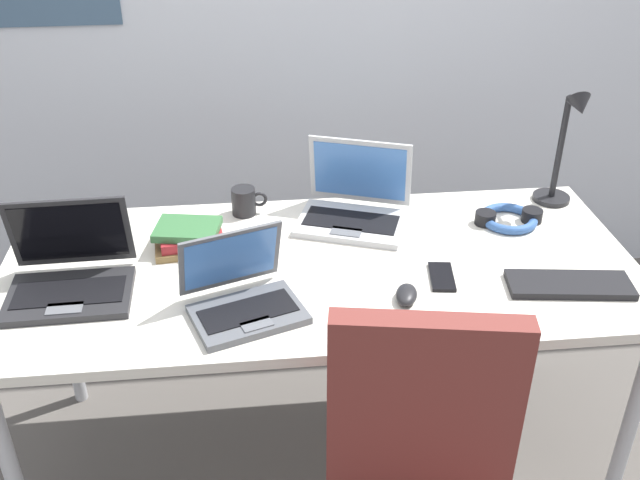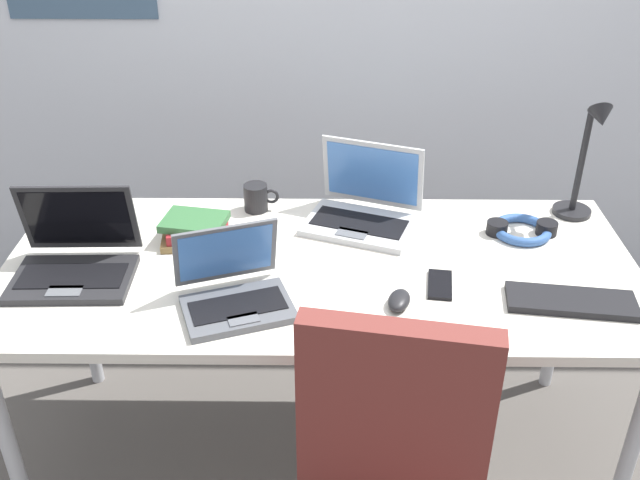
{
  "view_description": "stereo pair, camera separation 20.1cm",
  "coord_description": "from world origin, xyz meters",
  "px_view_note": "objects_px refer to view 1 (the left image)",
  "views": [
    {
      "loc": [
        -0.18,
        -1.72,
        1.85
      ],
      "look_at": [
        0.0,
        0.0,
        0.82
      ],
      "focal_mm": 40.69,
      "sensor_mm": 36.0,
      "label": 1
    },
    {
      "loc": [
        0.02,
        -1.73,
        1.85
      ],
      "look_at": [
        0.0,
        0.0,
        0.82
      ],
      "focal_mm": 40.69,
      "sensor_mm": 36.0,
      "label": 2
    }
  ],
  "objects_px": {
    "headphones": "(509,218)",
    "book_stack": "(189,236)",
    "cell_phone": "(442,277)",
    "coffee_mug": "(244,201)",
    "laptop_back_left": "(354,207)",
    "desk_lamp": "(565,149)",
    "laptop_mid_desk": "(70,275)",
    "computer_mouse": "(406,295)",
    "laptop_by_keyboard": "(243,297)",
    "external_keyboard": "(569,285)"
  },
  "relations": [
    {
      "from": "laptop_mid_desk",
      "to": "external_keyboard",
      "type": "bearing_deg",
      "value": -5.56
    },
    {
      "from": "cell_phone",
      "to": "laptop_back_left",
      "type": "bearing_deg",
      "value": 127.04
    },
    {
      "from": "laptop_by_keyboard",
      "to": "headphones",
      "type": "distance_m",
      "value": 0.91
    },
    {
      "from": "external_keyboard",
      "to": "cell_phone",
      "type": "xyz_separation_m",
      "value": [
        -0.33,
        0.08,
        -0.01
      ]
    },
    {
      "from": "headphones",
      "to": "book_stack",
      "type": "height_order",
      "value": "book_stack"
    },
    {
      "from": "computer_mouse",
      "to": "coffee_mug",
      "type": "bearing_deg",
      "value": 144.91
    },
    {
      "from": "book_stack",
      "to": "coffee_mug",
      "type": "height_order",
      "value": "coffee_mug"
    },
    {
      "from": "laptop_mid_desk",
      "to": "computer_mouse",
      "type": "xyz_separation_m",
      "value": [
        0.88,
        -0.14,
        -0.03
      ]
    },
    {
      "from": "headphones",
      "to": "laptop_mid_desk",
      "type": "bearing_deg",
      "value": -169.56
    },
    {
      "from": "laptop_mid_desk",
      "to": "external_keyboard",
      "type": "distance_m",
      "value": 1.34
    },
    {
      "from": "laptop_by_keyboard",
      "to": "book_stack",
      "type": "xyz_separation_m",
      "value": [
        -0.15,
        0.33,
        -0.01
      ]
    },
    {
      "from": "cell_phone",
      "to": "computer_mouse",
      "type": "bearing_deg",
      "value": -134.79
    },
    {
      "from": "external_keyboard",
      "to": "headphones",
      "type": "bearing_deg",
      "value": 104.62
    },
    {
      "from": "laptop_back_left",
      "to": "coffee_mug",
      "type": "xyz_separation_m",
      "value": [
        -0.34,
        0.08,
        -0.0
      ]
    },
    {
      "from": "laptop_back_left",
      "to": "computer_mouse",
      "type": "bearing_deg",
      "value": -80.23
    },
    {
      "from": "laptop_back_left",
      "to": "coffee_mug",
      "type": "bearing_deg",
      "value": 166.49
    },
    {
      "from": "laptop_by_keyboard",
      "to": "headphones",
      "type": "height_order",
      "value": "laptop_by_keyboard"
    },
    {
      "from": "laptop_mid_desk",
      "to": "headphones",
      "type": "height_order",
      "value": "laptop_mid_desk"
    },
    {
      "from": "cell_phone",
      "to": "headphones",
      "type": "height_order",
      "value": "headphones"
    },
    {
      "from": "computer_mouse",
      "to": "headphones",
      "type": "relative_size",
      "value": 0.45
    },
    {
      "from": "laptop_by_keyboard",
      "to": "desk_lamp",
      "type": "bearing_deg",
      "value": 24.87
    },
    {
      "from": "laptop_by_keyboard",
      "to": "headphones",
      "type": "relative_size",
      "value": 1.58
    },
    {
      "from": "desk_lamp",
      "to": "laptop_back_left",
      "type": "bearing_deg",
      "value": -177.12
    },
    {
      "from": "cell_phone",
      "to": "headphones",
      "type": "bearing_deg",
      "value": 52.93
    },
    {
      "from": "computer_mouse",
      "to": "coffee_mug",
      "type": "relative_size",
      "value": 0.85
    },
    {
      "from": "laptop_back_left",
      "to": "laptop_by_keyboard",
      "type": "distance_m",
      "value": 0.56
    },
    {
      "from": "book_stack",
      "to": "coffee_mug",
      "type": "bearing_deg",
      "value": 48.6
    },
    {
      "from": "headphones",
      "to": "coffee_mug",
      "type": "bearing_deg",
      "value": 169.9
    },
    {
      "from": "external_keyboard",
      "to": "laptop_by_keyboard",
      "type": "bearing_deg",
      "value": -171.99
    },
    {
      "from": "cell_phone",
      "to": "coffee_mug",
      "type": "height_order",
      "value": "coffee_mug"
    },
    {
      "from": "computer_mouse",
      "to": "coffee_mug",
      "type": "distance_m",
      "value": 0.67
    },
    {
      "from": "external_keyboard",
      "to": "book_stack",
      "type": "distance_m",
      "value": 1.08
    },
    {
      "from": "coffee_mug",
      "to": "desk_lamp",
      "type": "bearing_deg",
      "value": -2.7
    },
    {
      "from": "external_keyboard",
      "to": "headphones",
      "type": "relative_size",
      "value": 1.54
    },
    {
      "from": "coffee_mug",
      "to": "external_keyboard",
      "type": "bearing_deg",
      "value": -30.67
    },
    {
      "from": "laptop_back_left",
      "to": "headphones",
      "type": "distance_m",
      "value": 0.48
    },
    {
      "from": "cell_phone",
      "to": "coffee_mug",
      "type": "bearing_deg",
      "value": 148.94
    },
    {
      "from": "desk_lamp",
      "to": "book_stack",
      "type": "height_order",
      "value": "desk_lamp"
    },
    {
      "from": "laptop_by_keyboard",
      "to": "coffee_mug",
      "type": "xyz_separation_m",
      "value": [
        0.01,
        0.52,
        0.0
      ]
    },
    {
      "from": "cell_phone",
      "to": "coffee_mug",
      "type": "distance_m",
      "value": 0.69
    },
    {
      "from": "desk_lamp",
      "to": "laptop_by_keyboard",
      "type": "height_order",
      "value": "desk_lamp"
    },
    {
      "from": "computer_mouse",
      "to": "book_stack",
      "type": "xyz_separation_m",
      "value": [
        -0.58,
        0.33,
        0.02
      ]
    },
    {
      "from": "laptop_back_left",
      "to": "cell_phone",
      "type": "bearing_deg",
      "value": -60.83
    },
    {
      "from": "laptop_mid_desk",
      "to": "computer_mouse",
      "type": "distance_m",
      "value": 0.89
    },
    {
      "from": "computer_mouse",
      "to": "headphones",
      "type": "bearing_deg",
      "value": 59.43
    },
    {
      "from": "laptop_back_left",
      "to": "cell_phone",
      "type": "relative_size",
      "value": 2.89
    },
    {
      "from": "external_keyboard",
      "to": "computer_mouse",
      "type": "height_order",
      "value": "computer_mouse"
    },
    {
      "from": "headphones",
      "to": "book_stack",
      "type": "xyz_separation_m",
      "value": [
        -0.98,
        -0.04,
        0.02
      ]
    },
    {
      "from": "desk_lamp",
      "to": "laptop_by_keyboard",
      "type": "distance_m",
      "value": 1.13
    },
    {
      "from": "desk_lamp",
      "to": "laptop_by_keyboard",
      "type": "bearing_deg",
      "value": -155.13
    }
  ]
}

